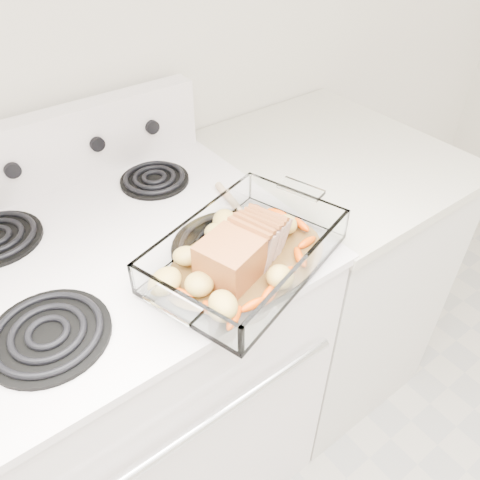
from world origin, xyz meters
TOP-DOWN VIEW (x-y plane):
  - electric_range at (0.00, 1.66)m, footprint 0.78×0.70m
  - counter_right at (0.67, 1.66)m, footprint 0.58×0.68m
  - baking_dish at (0.18, 1.43)m, footprint 0.38×0.25m
  - pork_roast at (0.16, 1.43)m, footprint 0.21×0.10m
  - roast_vegetables at (0.18, 1.46)m, footprint 0.33×0.18m
  - wooden_spoon at (0.27, 1.52)m, footprint 0.07×0.26m

SIDE VIEW (x-z plane):
  - counter_right at x=0.67m, z-range 0.00..0.93m
  - electric_range at x=0.00m, z-range -0.08..1.04m
  - wooden_spoon at x=0.27m, z-range 0.94..0.95m
  - baking_dish at x=0.18m, z-range 0.93..1.00m
  - roast_vegetables at x=0.18m, z-range 0.95..0.99m
  - pork_roast at x=0.16m, z-range 0.95..1.03m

